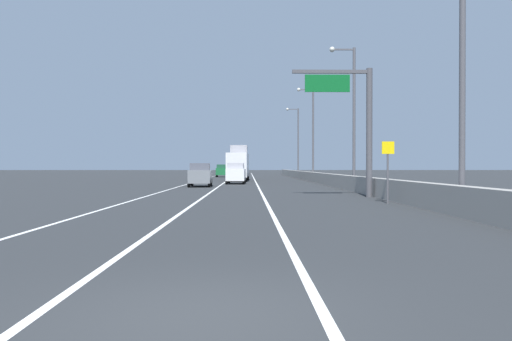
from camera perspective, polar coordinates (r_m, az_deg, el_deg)
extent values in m
plane|color=#26282B|center=(70.00, -1.44, -0.97)|extent=(320.00, 320.00, 0.00)
cube|color=silver|center=(61.30, -6.66, -1.18)|extent=(0.16, 130.00, 0.00)
cube|color=silver|center=(61.06, -3.39, -1.19)|extent=(0.16, 130.00, 0.00)
cube|color=silver|center=(61.01, -0.10, -1.19)|extent=(0.16, 130.00, 0.00)
cube|color=gray|center=(46.63, 8.51, -1.04)|extent=(0.60, 120.00, 1.10)
cylinder|color=#47474C|center=(29.41, 13.01, 4.28)|extent=(0.36, 0.36, 7.50)
cube|color=#47474C|center=(29.40, 8.68, 11.27)|extent=(4.50, 0.20, 0.20)
cube|color=#0C5923|center=(29.13, 8.27, 9.97)|extent=(2.60, 0.10, 1.00)
cylinder|color=#4C4C51|center=(24.61, 15.04, -0.92)|extent=(0.10, 0.10, 2.40)
cube|color=yellow|center=(24.58, 15.07, 2.57)|extent=(0.60, 0.04, 0.60)
cylinder|color=#4C4C51|center=(21.02, 22.82, 11.22)|extent=(0.24, 0.24, 11.46)
cylinder|color=#4C4C51|center=(41.01, 11.30, 5.98)|extent=(0.24, 0.24, 11.46)
cube|color=#4C4C51|center=(41.74, 10.08, 13.66)|extent=(1.80, 0.12, 0.12)
sphere|color=beige|center=(41.58, 8.82, 13.71)|extent=(0.44, 0.44, 0.44)
cylinder|color=#4C4C51|center=(61.55, 6.64, 4.16)|extent=(0.24, 0.24, 11.46)
cube|color=#4C4C51|center=(62.04, 5.81, 9.31)|extent=(1.80, 0.12, 0.12)
sphere|color=beige|center=(61.94, 4.97, 9.33)|extent=(0.44, 0.44, 0.44)
cylinder|color=#4C4C51|center=(82.40, 4.91, 3.23)|extent=(0.24, 0.24, 11.46)
cube|color=#4C4C51|center=(82.76, 4.29, 7.10)|extent=(1.80, 0.12, 0.12)
sphere|color=beige|center=(82.68, 3.67, 7.10)|extent=(0.44, 0.44, 0.44)
cube|color=slate|center=(43.61, -6.48, -0.69)|extent=(2.01, 4.25, 1.12)
cube|color=#4D505A|center=(43.19, -6.51, 0.45)|extent=(1.71, 1.94, 0.60)
cylinder|color=black|center=(45.33, -7.43, -1.35)|extent=(0.24, 0.69, 0.68)
cylinder|color=black|center=(45.22, -5.26, -1.35)|extent=(0.24, 0.69, 0.68)
cylinder|color=black|center=(42.05, -7.79, -1.50)|extent=(0.24, 0.69, 0.68)
cylinder|color=black|center=(41.94, -5.45, -1.50)|extent=(0.24, 0.69, 0.68)
cube|color=white|center=(50.50, -2.33, -0.49)|extent=(1.96, 4.79, 1.18)
cube|color=#96969E|center=(50.02, -2.36, 0.52)|extent=(1.67, 2.18, 0.60)
cylinder|color=black|center=(52.48, -3.14, -1.10)|extent=(0.24, 0.69, 0.68)
cylinder|color=black|center=(52.40, -1.31, -1.10)|extent=(0.24, 0.69, 0.68)
cylinder|color=black|center=(48.65, -3.43, -1.22)|extent=(0.24, 0.69, 0.68)
cylinder|color=black|center=(48.56, -1.45, -1.22)|extent=(0.24, 0.69, 0.68)
cube|color=#196033|center=(82.65, -3.98, -0.11)|extent=(1.91, 4.37, 1.15)
cube|color=#1C4633|center=(82.21, -3.99, 0.49)|extent=(1.65, 1.98, 0.60)
cylinder|color=black|center=(84.42, -4.51, -0.49)|extent=(0.23, 0.68, 0.68)
cylinder|color=black|center=(84.35, -3.36, -0.49)|extent=(0.23, 0.68, 0.68)
cylinder|color=black|center=(80.98, -4.63, -0.53)|extent=(0.23, 0.68, 0.68)
cylinder|color=black|center=(80.91, -3.43, -0.53)|extent=(0.23, 0.68, 0.68)
cube|color=red|center=(77.01, -6.32, -0.24)|extent=(1.97, 4.21, 0.94)
cube|color=maroon|center=(76.59, -6.34, 0.34)|extent=(1.68, 1.92, 0.60)
cylinder|color=black|center=(78.70, -6.86, -0.56)|extent=(0.24, 0.69, 0.68)
cylinder|color=black|center=(78.60, -5.63, -0.56)|extent=(0.24, 0.69, 0.68)
cylinder|color=black|center=(75.46, -7.04, -0.61)|extent=(0.24, 0.69, 0.68)
cylinder|color=black|center=(75.35, -5.76, -0.61)|extent=(0.24, 0.69, 0.68)
cube|color=black|center=(69.00, -2.05, -0.32)|extent=(1.87, 4.36, 0.95)
cube|color=black|center=(68.56, -2.04, 0.33)|extent=(1.59, 1.99, 0.60)
cylinder|color=black|center=(70.70, -2.70, -0.68)|extent=(0.24, 0.69, 0.68)
cylinder|color=black|center=(70.72, -1.43, -0.68)|extent=(0.24, 0.69, 0.68)
cylinder|color=black|center=(67.30, -2.69, -0.74)|extent=(0.24, 0.69, 0.68)
cylinder|color=black|center=(67.32, -1.36, -0.74)|extent=(0.24, 0.69, 0.68)
cube|color=silver|center=(60.56, -2.08, 0.62)|extent=(2.67, 9.54, 2.86)
cube|color=gray|center=(62.68, -1.99, 2.43)|extent=(2.17, 2.14, 1.10)
cylinder|color=black|center=(64.66, -2.90, -0.65)|extent=(0.25, 1.01, 1.00)
cylinder|color=black|center=(64.56, -0.92, -0.65)|extent=(0.25, 1.01, 1.00)
cylinder|color=black|center=(56.61, -3.41, -0.82)|extent=(0.25, 1.01, 1.00)
cylinder|color=black|center=(56.50, -1.15, -0.82)|extent=(0.25, 1.01, 1.00)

